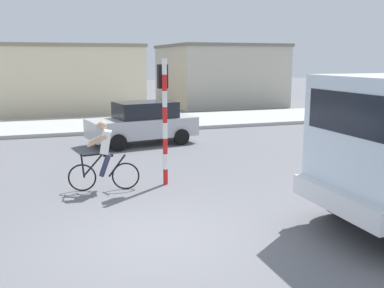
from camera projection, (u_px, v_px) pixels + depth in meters
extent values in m
plane|color=slate|center=(161.00, 239.00, 7.96)|extent=(120.00, 120.00, 0.00)
cube|color=#ADADA8|center=(86.00, 125.00, 21.15)|extent=(80.00, 5.00, 0.16)
cube|color=silver|center=(336.00, 201.00, 7.57)|extent=(0.24, 2.38, 0.36)
cube|color=black|center=(349.00, 113.00, 7.33)|extent=(0.12, 2.13, 0.70)
torus|color=black|center=(342.00, 189.00, 9.14)|extent=(1.10, 0.24, 1.10)
cylinder|color=beige|center=(342.00, 189.00, 9.14)|extent=(0.50, 0.30, 0.50)
torus|color=black|center=(82.00, 178.00, 10.79)|extent=(0.68, 0.16, 0.68)
torus|color=black|center=(126.00, 176.00, 10.95)|extent=(0.68, 0.16, 0.68)
cylinder|color=black|center=(96.00, 155.00, 10.74)|extent=(0.60, 0.15, 0.09)
cylinder|color=black|center=(94.00, 164.00, 10.77)|extent=(0.51, 0.13, 0.57)
cylinder|color=black|center=(117.00, 166.00, 10.87)|extent=(0.44, 0.12, 0.57)
cylinder|color=black|center=(83.00, 166.00, 10.74)|extent=(0.10, 0.06, 0.59)
cylinder|color=black|center=(83.00, 153.00, 10.69)|extent=(0.12, 0.50, 0.03)
cube|color=black|center=(108.00, 155.00, 10.78)|extent=(0.26, 0.16, 0.06)
cube|color=white|center=(106.00, 142.00, 10.72)|extent=(0.35, 0.37, 0.59)
sphere|color=tan|center=(102.00, 126.00, 10.63)|extent=(0.22, 0.22, 0.22)
cylinder|color=#2D334C|center=(105.00, 165.00, 10.72)|extent=(0.32, 0.17, 0.57)
cylinder|color=tan|center=(97.00, 141.00, 10.52)|extent=(0.50, 0.17, 0.29)
cylinder|color=#2D334C|center=(105.00, 164.00, 10.91)|extent=(0.32, 0.17, 0.57)
cylinder|color=tan|center=(98.00, 139.00, 10.83)|extent=(0.50, 0.17, 0.29)
cylinder|color=red|center=(166.00, 177.00, 11.43)|extent=(0.12, 0.12, 0.40)
cylinder|color=white|center=(165.00, 161.00, 11.35)|extent=(0.12, 0.12, 0.40)
cylinder|color=red|center=(165.00, 146.00, 11.28)|extent=(0.12, 0.12, 0.40)
cylinder|color=white|center=(165.00, 131.00, 11.20)|extent=(0.12, 0.12, 0.40)
cylinder|color=red|center=(165.00, 115.00, 11.13)|extent=(0.12, 0.12, 0.40)
cylinder|color=white|center=(165.00, 99.00, 11.05)|extent=(0.12, 0.12, 0.40)
cylinder|color=red|center=(164.00, 83.00, 10.97)|extent=(0.12, 0.12, 0.40)
cylinder|color=white|center=(164.00, 66.00, 10.90)|extent=(0.12, 0.12, 0.40)
cube|color=black|center=(163.00, 76.00, 11.11)|extent=(0.24, 0.20, 0.60)
sphere|color=orange|center=(161.00, 76.00, 11.23)|extent=(0.14, 0.14, 0.14)
cube|color=#B7B7BC|center=(142.00, 127.00, 16.76)|extent=(4.23, 2.35, 0.70)
cube|color=black|center=(145.00, 110.00, 16.71)|extent=(2.41, 1.80, 0.60)
cylinder|color=black|center=(118.00, 143.00, 15.51)|extent=(0.62, 0.28, 0.60)
cylinder|color=black|center=(104.00, 135.00, 16.98)|extent=(0.62, 0.28, 0.60)
cylinder|color=black|center=(181.00, 137.00, 16.67)|extent=(0.62, 0.28, 0.60)
cylinder|color=black|center=(163.00, 131.00, 18.14)|extent=(0.62, 0.28, 0.60)
cube|color=beige|center=(71.00, 80.00, 26.97)|extent=(7.90, 6.37, 3.83)
cube|color=gray|center=(70.00, 46.00, 26.59)|extent=(8.06, 6.49, 0.20)
cube|color=#B2AD9E|center=(218.00, 76.00, 31.55)|extent=(7.18, 7.99, 3.96)
cube|color=slate|center=(218.00, 46.00, 31.16)|extent=(7.32, 8.15, 0.20)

